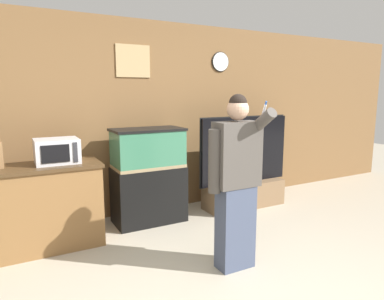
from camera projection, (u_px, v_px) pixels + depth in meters
name	position (u px, v px, depth m)	size (l,w,h in m)	color
wall_back_paneled	(146.00, 119.00, 4.68)	(10.00, 0.08, 2.60)	brown
counter_island	(39.00, 207.00, 3.61)	(1.28, 0.58, 0.91)	brown
microwave	(57.00, 151.00, 3.64)	(0.44, 0.37, 0.26)	silver
aquarium_on_stand	(148.00, 176.00, 4.36)	(0.89, 0.49, 1.21)	black
tv_on_stand	(244.00, 181.00, 4.98)	(1.46, 0.40, 1.33)	brown
person_standing	(236.00, 180.00, 3.14)	(0.52, 0.39, 1.64)	#424C66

